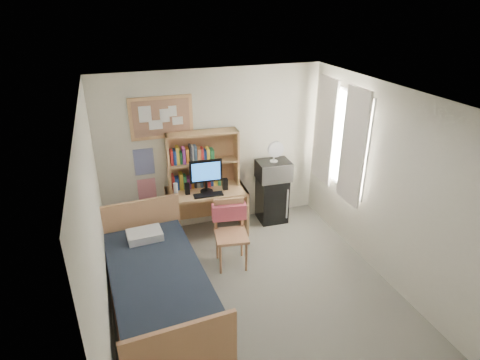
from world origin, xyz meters
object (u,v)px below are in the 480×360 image
object	(u,v)px
monitor	(206,176)
microwave	(273,170)
desk	(207,212)
bulletin_board	(161,118)
mini_fridge	(272,199)
speaker_right	(225,184)
bed	(159,291)
speaker_left	(187,189)
desk_chair	(231,235)
desk_fan	(274,152)

from	to	relation	value
monitor	microwave	world-z (taller)	monitor
monitor	desk	bearing A→B (deg)	90.00
bulletin_board	mini_fridge	world-z (taller)	bulletin_board
monitor	speaker_right	size ratio (longest dim) A/B	2.91
desk	mini_fridge	xyz separation A→B (m)	(1.17, 0.07, 0.00)
bed	microwave	size ratio (longest dim) A/B	4.10
speaker_left	speaker_right	xyz separation A→B (m)	(0.60, -0.03, 0.00)
desk_chair	desk_fan	size ratio (longest dim) A/B	3.02
desk	microwave	xyz separation A→B (m)	(1.17, 0.05, 0.55)
mini_fridge	bed	world-z (taller)	mini_fridge
desk_chair	monitor	distance (m)	1.06
speaker_left	desk_fan	xyz separation A→B (m)	(1.47, 0.10, 0.39)
bulletin_board	desk	size ratio (longest dim) A/B	0.75
mini_fridge	speaker_right	xyz separation A→B (m)	(-0.87, -0.15, 0.48)
bulletin_board	mini_fridge	bearing A→B (deg)	-8.03
desk	speaker_right	xyz separation A→B (m)	(0.30, -0.08, 0.48)
monitor	bed	bearing A→B (deg)	-120.50
speaker_left	bed	bearing A→B (deg)	-111.64
speaker_left	desk_chair	bearing A→B (deg)	-62.06
desk_chair	desk_fan	distance (m)	1.64
bulletin_board	desk	distance (m)	1.66
speaker_left	desk_fan	bearing A→B (deg)	6.88
desk_chair	speaker_left	bearing A→B (deg)	123.57
mini_fridge	desk_fan	world-z (taller)	desk_fan
speaker_left	speaker_right	size ratio (longest dim) A/B	0.97
monitor	desk_fan	xyz separation A→B (m)	(1.17, 0.11, 0.21)
bulletin_board	desk_chair	bearing A→B (deg)	-62.00
bulletin_board	desk_chair	world-z (taller)	bulletin_board
desk	microwave	size ratio (longest dim) A/B	2.33
speaker_left	microwave	world-z (taller)	microwave
desk_chair	speaker_right	bearing A→B (deg)	87.23
bulletin_board	desk	bearing A→B (deg)	-29.53
microwave	desk_fan	bearing A→B (deg)	92.41
monitor	speaker_right	world-z (taller)	monitor
desk_chair	speaker_right	world-z (taller)	desk_chair
desk	bed	xyz separation A→B (m)	(-1.01, -1.57, -0.09)
monitor	microwave	distance (m)	1.18
bulletin_board	speaker_left	world-z (taller)	bulletin_board
bed	microwave	distance (m)	2.79
mini_fridge	monitor	size ratio (longest dim) A/B	1.46
bulletin_board	desk_chair	size ratio (longest dim) A/B	0.95
desk_fan	microwave	bearing A→B (deg)	-87.59
desk_chair	microwave	world-z (taller)	microwave
mini_fridge	microwave	xyz separation A→B (m)	(-0.00, -0.02, 0.55)
mini_fridge	bed	xyz separation A→B (m)	(-2.18, -1.64, -0.09)
desk	mini_fridge	world-z (taller)	same
monitor	desk_chair	bearing A→B (deg)	-79.17
speaker_left	microwave	distance (m)	1.48
bulletin_board	desk_fan	xyz separation A→B (m)	(1.73, -0.26, -0.67)
bulletin_board	speaker_right	xyz separation A→B (m)	(0.85, -0.39, -1.05)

